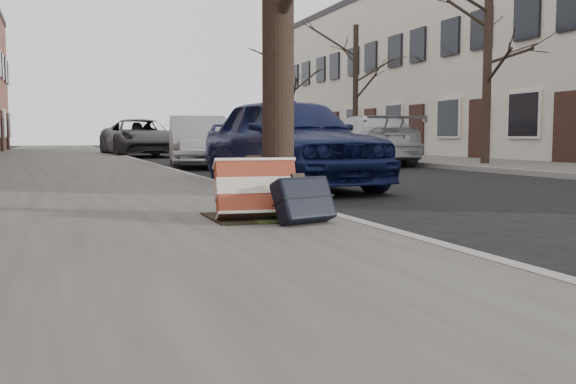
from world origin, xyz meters
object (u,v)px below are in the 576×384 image
object	(u,v)px
suitcase_red	(256,189)
suitcase_navy	(304,199)
car_near_front	(289,141)
car_near_mid	(198,141)

from	to	relation	value
suitcase_red	suitcase_navy	world-z (taller)	suitcase_red
suitcase_red	car_near_front	distance (m)	5.06
car_near_mid	suitcase_red	bearing A→B (deg)	-91.77
car_near_mid	suitcase_navy	bearing A→B (deg)	-90.16
suitcase_navy	suitcase_red	bearing A→B (deg)	109.13
suitcase_navy	car_near_front	xyz separation A→B (m)	(1.68, 5.02, 0.44)
suitcase_red	suitcase_navy	xyz separation A→B (m)	(0.29, -0.38, -0.06)
suitcase_navy	car_near_front	bearing A→B (deg)	53.33
suitcase_red	car_near_front	world-z (taller)	car_near_front
suitcase_red	car_near_front	bearing A→B (deg)	73.19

